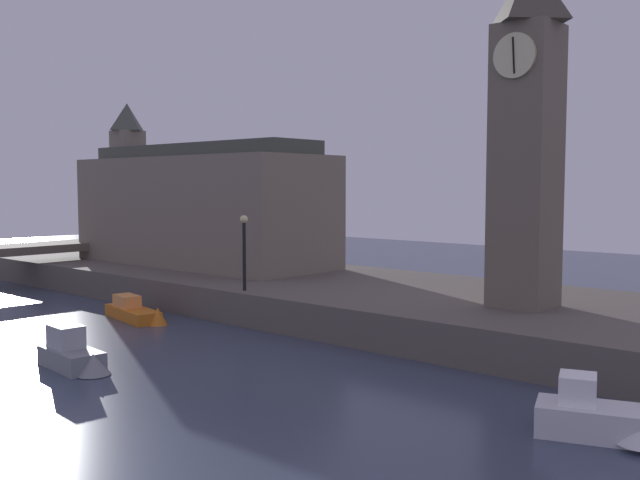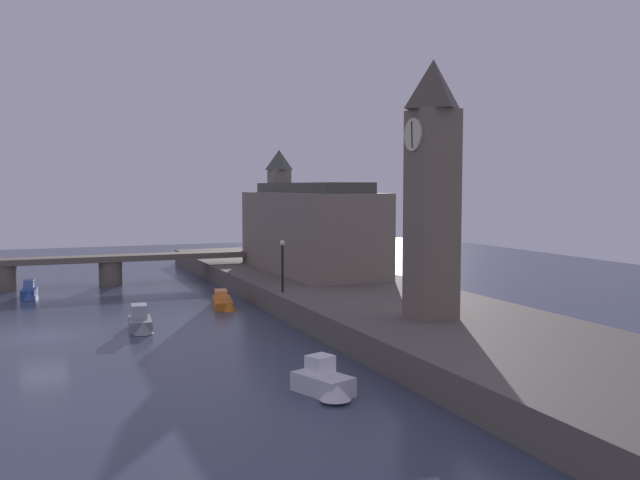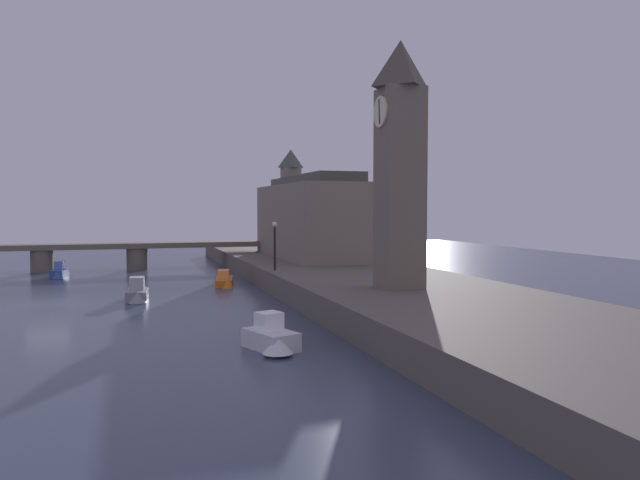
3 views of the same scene
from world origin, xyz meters
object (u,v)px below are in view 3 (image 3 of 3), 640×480
(parliament_hall, at_px, (312,218))
(boat_cruiser_grey, at_px, (137,293))
(boat_patrol_orange, at_px, (225,281))
(boat_tour_blue, at_px, (59,272))
(clock_tower, at_px, (400,161))
(streetlamp, at_px, (275,240))
(boat_ferry_white, at_px, (272,338))

(parliament_hall, height_order, boat_cruiser_grey, parliament_hall)
(parliament_hall, distance_m, boat_patrol_orange, 11.87)
(boat_cruiser_grey, bearing_deg, boat_tour_blue, -158.45)
(parliament_hall, bearing_deg, clock_tower, -4.26)
(streetlamp, distance_m, boat_cruiser_grey, 10.05)
(parliament_hall, relative_size, boat_ferry_white, 4.97)
(clock_tower, distance_m, boat_tour_blue, 33.07)
(clock_tower, distance_m, streetlamp, 13.12)
(streetlamp, height_order, boat_tour_blue, streetlamp)
(boat_patrol_orange, distance_m, boat_tour_blue, 15.90)
(parliament_hall, xyz_separation_m, boat_patrol_orange, (6.41, -8.83, -4.66))
(clock_tower, distance_m, boat_ferry_white, 13.22)
(boat_patrol_orange, bearing_deg, boat_cruiser_grey, -48.26)
(boat_patrol_orange, distance_m, boat_cruiser_grey, 8.73)
(streetlamp, height_order, boat_ferry_white, streetlamp)
(boat_ferry_white, bearing_deg, boat_patrol_orange, 176.29)
(boat_patrol_orange, height_order, boat_tour_blue, boat_tour_blue)
(boat_tour_blue, bearing_deg, clock_tower, 38.15)
(boat_patrol_orange, bearing_deg, boat_ferry_white, -3.71)
(boat_patrol_orange, height_order, boat_ferry_white, boat_ferry_white)
(streetlamp, bearing_deg, boat_ferry_white, -13.71)
(clock_tower, xyz_separation_m, boat_patrol_orange, (-15.57, -7.20, -8.10))
(parliament_hall, xyz_separation_m, streetlamp, (10.55, -5.96, -1.35))
(boat_patrol_orange, relative_size, boat_tour_blue, 1.35)
(boat_cruiser_grey, bearing_deg, boat_ferry_white, 17.83)
(boat_cruiser_grey, distance_m, boat_ferry_white, 16.68)
(boat_cruiser_grey, relative_size, boat_tour_blue, 1.01)
(boat_ferry_white, bearing_deg, streetlamp, 166.29)
(parliament_hall, distance_m, streetlamp, 12.19)
(clock_tower, xyz_separation_m, boat_ferry_white, (6.12, -8.60, -7.95))
(clock_tower, xyz_separation_m, parliament_hall, (-21.98, 1.64, -3.44))
(boat_patrol_orange, height_order, boat_cruiser_grey, boat_cruiser_grey)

